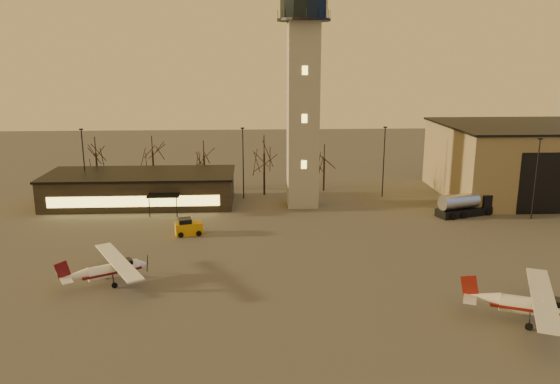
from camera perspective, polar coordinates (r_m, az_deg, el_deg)
The scene contains 10 objects.
ground at distance 46.43m, azimuth 5.79°, elevation -11.16°, with size 220.00×220.00×0.00m, color #484543.
control_tower at distance 71.92m, azimuth 2.45°, elevation 11.29°, with size 6.80×6.80×32.60m.
hangar at distance 87.98m, azimuth 26.17°, elevation 3.03°, with size 30.60×20.60×10.30m.
terminal at distance 77.07m, azimuth -14.31°, elevation 0.39°, with size 25.40×12.20×4.30m.
light_poles at distance 74.27m, azimuth 2.67°, elevation 2.88°, with size 58.50×12.25×10.14m.
tree_row at distance 82.13m, azimuth -7.83°, elevation 4.21°, with size 37.20×9.20×8.80m.
cessna_front at distance 46.27m, azimuth 25.14°, elevation -11.08°, with size 9.43×11.36×3.24m.
cessna_rear at distance 51.32m, azimuth -16.88°, elevation -7.99°, with size 8.41×9.91×2.92m.
fuel_truck at distance 73.27m, azimuth 18.81°, elevation -1.45°, with size 8.08×4.47×2.88m.
service_cart at distance 62.87m, azimuth -9.57°, elevation -3.77°, with size 3.30×2.48×1.91m.
Camera 1 is at (-6.79, -41.52, 19.64)m, focal length 35.00 mm.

